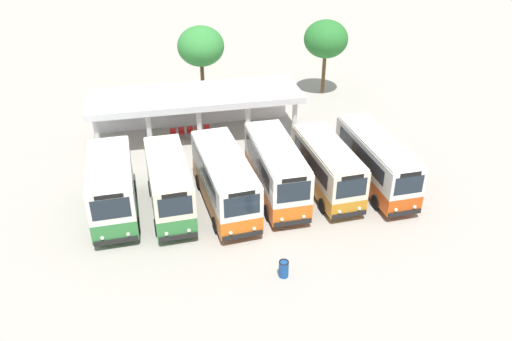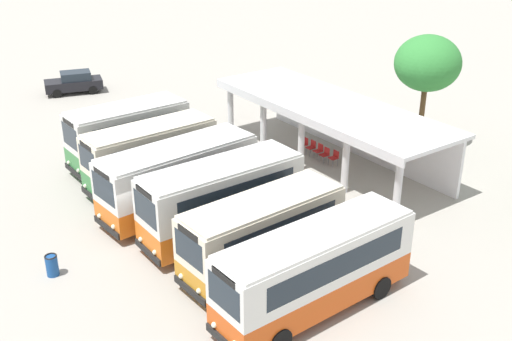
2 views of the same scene
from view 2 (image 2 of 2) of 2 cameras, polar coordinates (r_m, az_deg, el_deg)
The scene contains 16 objects.
ground_plane at distance 27.82m, azimuth -10.74°, elevation -5.94°, with size 180.00×180.00×0.00m, color #A39E93.
city_bus_nearest_orange at distance 34.10m, azimuth -11.77°, elevation 3.35°, with size 2.64×6.61×3.46m.
city_bus_second_in_row at distance 31.36m, azimuth -9.74°, elevation 1.49°, with size 2.45×6.84×3.32m.
city_bus_middle_cream at distance 28.72m, azimuth -7.19°, elevation -0.54°, with size 2.93×7.83×3.33m.
city_bus_fourth_amber at distance 26.40m, azimuth -3.18°, elevation -2.56°, with size 2.44×7.36×3.45m.
city_bus_fifth_blue at distance 24.12m, azimuth 0.61°, elevation -5.73°, with size 2.56×7.02×3.15m.
city_bus_far_end_green at distance 22.02m, azimuth 5.53°, elevation -8.94°, with size 2.43×8.04×3.23m.
parked_car_flank at distance 48.58m, azimuth -16.49°, elevation 7.85°, with size 2.82×4.48×1.62m.
terminal_canopy at distance 34.40m, azimuth 7.45°, elevation 5.05°, with size 15.16×4.92×3.40m.
waiting_chair_end_by_column at distance 35.91m, azimuth 4.47°, elevation 2.54°, with size 0.45×0.45×0.86m.
waiting_chair_second_from_end at distance 35.50m, azimuth 5.18°, elevation 2.25°, with size 0.45×0.45×0.86m.
waiting_chair_middle_seat at distance 35.07m, azimuth 5.86°, elevation 1.93°, with size 0.45×0.45×0.86m.
waiting_chair_fourth_seat at distance 34.58m, azimuth 6.43°, elevation 1.57°, with size 0.45×0.45×0.86m.
waiting_chair_fifth_seat at distance 34.23m, azimuth 7.28°, elevation 1.28°, with size 0.45×0.45×0.86m.
roadside_tree_behind_canopy at distance 36.91m, azimuth 15.61°, elevation 9.52°, with size 3.79×3.79×6.56m.
litter_bin_apron at distance 25.78m, azimuth -18.38°, elevation -8.32°, with size 0.49×0.49×0.90m.
Camera 2 is at (22.19, -9.47, 13.85)m, focal length 43.18 mm.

